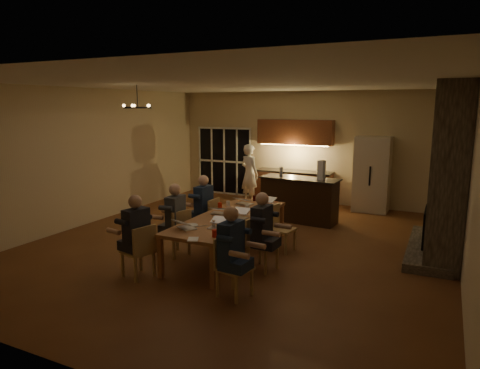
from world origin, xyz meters
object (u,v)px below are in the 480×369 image
at_px(bar_island, 299,200).
at_px(laptop_b, 218,222).
at_px(bar_blender, 321,170).
at_px(chair_left_far, 206,219).
at_px(can_cola, 254,198).
at_px(plate_left, 191,225).
at_px(laptop_c, 220,208).
at_px(plate_far, 266,209).
at_px(can_silver, 214,224).
at_px(chair_left_mid, 175,232).
at_px(bar_bottle, 281,172).
at_px(chair_right_near, 235,268).
at_px(laptop_f, 265,201).
at_px(standing_person, 249,174).
at_px(mug_front, 215,219).
at_px(chair_right_far, 282,229).
at_px(mug_back, 228,203).
at_px(mug_mid, 247,207).
at_px(chair_left_near, 138,251).
at_px(chair_right_mid, 263,245).
at_px(person_left_near, 137,236).
at_px(laptop_d, 238,212).
at_px(redcup_near, 215,233).
at_px(dining_table, 229,235).
at_px(person_left_far, 204,208).
at_px(can_right, 257,212).
at_px(person_left_mid, 176,220).
at_px(refrigerator, 372,174).
at_px(plate_near, 230,225).
at_px(chandelier, 138,108).
at_px(laptop_e, 245,199).
at_px(redcup_mid, 220,206).
at_px(redcup_far, 266,199).

height_order(bar_island, laptop_b, bar_island).
bearing_deg(bar_blender, chair_left_far, -116.61).
height_order(can_cola, plate_left, can_cola).
xyz_separation_m(laptop_c, plate_far, (0.67, 0.67, -0.10)).
relative_size(can_silver, plate_left, 0.51).
height_order(chair_left_mid, bar_bottle, bar_bottle).
xyz_separation_m(chair_right_near, laptop_f, (-0.61, 2.65, 0.42)).
relative_size(standing_person, mug_front, 17.26).
bearing_deg(chair_left_far, chair_right_far, 90.32).
bearing_deg(mug_back, mug_mid, -14.49).
bearing_deg(chair_left_near, bar_blender, 172.57).
relative_size(chair_right_mid, person_left_near, 0.64).
xyz_separation_m(laptop_d, laptop_f, (0.07, 1.14, 0.00)).
xyz_separation_m(chair_left_near, bar_blender, (1.84, 4.41, 0.86)).
distance_m(person_left_near, mug_front, 1.41).
distance_m(chair_right_far, redcup_near, 1.96).
height_order(bar_bottle, bar_blender, bar_blender).
xyz_separation_m(dining_table, person_left_far, (-0.90, 0.59, 0.31)).
bearing_deg(person_left_far, bar_bottle, 162.29).
relative_size(can_right, plate_left, 0.51).
relative_size(person_left_mid, plate_far, 5.63).
height_order(mug_mid, mug_back, same).
bearing_deg(standing_person, bar_island, 170.67).
relative_size(chair_left_far, mug_front, 8.90).
xyz_separation_m(chair_left_mid, person_left_far, (0.01, 1.05, 0.24)).
bearing_deg(chair_right_near, person_left_near, 103.67).
height_order(chair_left_far, laptop_f, laptop_f).
xyz_separation_m(person_left_far, can_cola, (0.80, 0.80, 0.12)).
distance_m(chair_left_mid, bar_blender, 3.86).
bearing_deg(chair_right_far, refrigerator, -5.09).
distance_m(dining_table, redcup_near, 1.38).
bearing_deg(plate_far, laptop_f, 113.94).
xyz_separation_m(can_silver, plate_near, (0.22, 0.18, -0.05)).
xyz_separation_m(chair_left_near, chandelier, (-1.21, 1.64, 2.31)).
bearing_deg(bar_blender, plate_near, -87.24).
bearing_deg(dining_table, mug_front, -94.05).
bearing_deg(laptop_e, standing_person, -56.35).
distance_m(mug_back, can_cola, 0.72).
bearing_deg(plate_left, person_left_near, -128.18).
xyz_separation_m(chair_right_far, person_left_far, (-1.73, -0.03, 0.24)).
distance_m(person_left_far, redcup_near, 2.25).
bearing_deg(redcup_mid, plate_near, -53.85).
relative_size(laptop_d, laptop_e, 1.00).
bearing_deg(laptop_d, can_cola, 103.92).
bearing_deg(redcup_near, redcup_far, 94.71).
distance_m(mug_front, redcup_far, 1.88).
relative_size(dining_table, mug_back, 31.20).
distance_m(chair_left_near, plate_near, 1.59).
distance_m(laptop_b, mug_front, 0.42).
bearing_deg(bar_blender, mug_front, -93.34).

